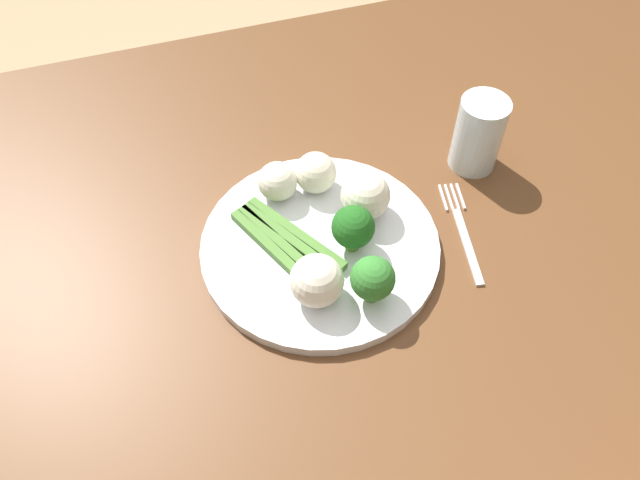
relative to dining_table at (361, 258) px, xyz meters
The scene contains 12 objects.
ground_plane 0.68m from the dining_table, ahead, with size 6.00×6.00×0.02m, color tan.
dining_table is the anchor object (origin of this frame).
plate 0.14m from the dining_table, 152.28° to the right, with size 0.30×0.30×0.01m, color white.
asparagus_bundle 0.17m from the dining_table, 165.20° to the right, with size 0.12×0.16×0.01m.
broccoli_back_right 0.17m from the dining_table, 125.08° to the right, with size 0.05×0.05×0.06m.
broccoli_outer_edge 0.21m from the dining_table, 108.56° to the right, with size 0.05×0.05×0.06m.
cauliflower_front_left 0.21m from the dining_table, 132.70° to the right, with size 0.06×0.06×0.06m, color white.
cauliflower_edge 0.16m from the dining_table, 136.44° to the left, with size 0.05×0.05×0.05m, color silver.
cauliflower_mid 0.15m from the dining_table, 122.83° to the right, with size 0.06×0.06×0.06m, color silver.
cauliflower_front 0.19m from the dining_table, 153.39° to the left, with size 0.05×0.05×0.05m, color white.
fork 0.17m from the dining_table, 32.67° to the right, with size 0.05×0.17×0.00m.
water_glass 0.24m from the dining_table, 12.86° to the left, with size 0.07×0.07×0.11m, color silver.
Camera 1 is at (-0.22, -0.48, 1.41)m, focal length 35.03 mm.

